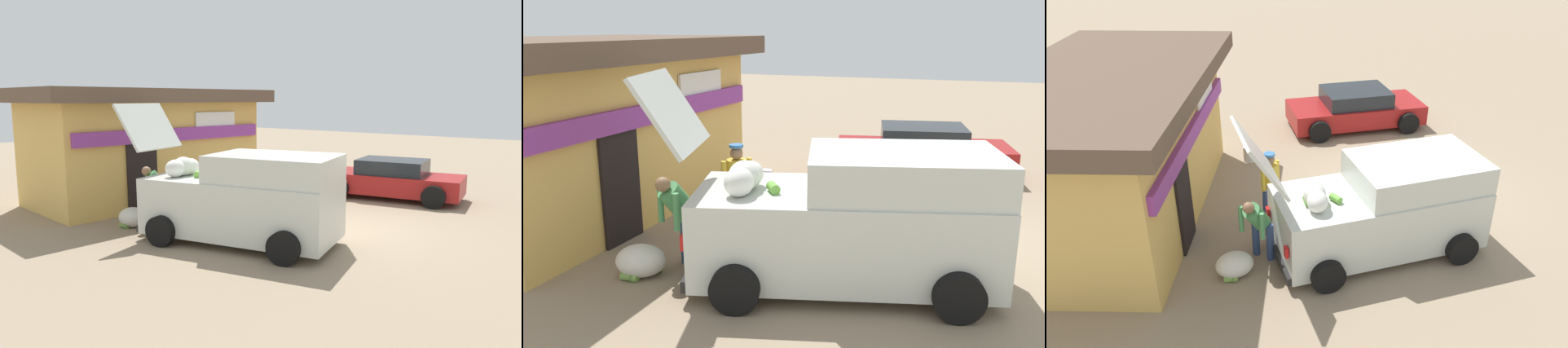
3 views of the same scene
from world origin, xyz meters
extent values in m
plane|color=gray|center=(0.00, 0.00, 0.00)|extent=(60.00, 60.00, 0.00)
cube|color=#E0B259|center=(-0.65, 6.45, 1.47)|extent=(6.61, 3.60, 2.93)
cube|color=purple|center=(-0.75, 4.79, 2.05)|extent=(6.10, 0.50, 0.36)
cube|color=black|center=(-1.90, 4.89, 1.00)|extent=(0.90, 0.12, 2.00)
cube|color=white|center=(0.66, 4.72, 2.35)|extent=(1.50, 0.15, 0.60)
cube|color=brown|center=(-0.65, 6.45, 3.12)|extent=(7.48, 4.47, 0.38)
cube|color=silver|center=(-2.20, 1.04, 0.77)|extent=(2.77, 4.38, 1.19)
cube|color=silver|center=(-2.00, 0.30, 1.64)|extent=(2.30, 2.88, 0.56)
cube|color=black|center=(-1.68, -0.87, 1.61)|extent=(1.47, 0.47, 0.42)
cube|color=silver|center=(-2.81, 3.31, 2.42)|extent=(1.72, 1.07, 1.03)
ellipsoid|color=silver|center=(-2.91, 2.30, 1.55)|extent=(0.46, 0.38, 0.38)
ellipsoid|color=silver|center=(-2.66, 2.33, 1.57)|extent=(0.50, 0.42, 0.42)
ellipsoid|color=silver|center=(-2.46, 2.33, 1.55)|extent=(0.44, 0.37, 0.37)
cylinder|color=#68AC3D|center=(-2.61, 1.94, 1.43)|extent=(0.27, 0.25, 0.13)
cylinder|color=#5D9B3F|center=(-2.67, 2.47, 1.43)|extent=(0.27, 0.17, 0.13)
cube|color=black|center=(-2.74, 3.04, 0.26)|extent=(1.65, 0.52, 0.16)
cube|color=red|center=(-3.41, 2.87, 0.83)|extent=(0.15, 0.09, 0.20)
cube|color=red|center=(-2.08, 3.23, 0.83)|extent=(0.15, 0.09, 0.20)
cylinder|color=black|center=(-2.76, -0.54, 0.32)|extent=(0.38, 0.68, 0.64)
cylinder|color=black|center=(-0.92, -0.04, 0.32)|extent=(0.38, 0.68, 0.64)
cylinder|color=black|center=(-3.48, 2.13, 0.32)|extent=(0.38, 0.68, 0.64)
cylinder|color=black|center=(-1.64, 2.63, 0.32)|extent=(0.38, 0.68, 0.64)
cube|color=maroon|center=(4.26, 0.69, 0.47)|extent=(2.53, 4.37, 0.58)
cube|color=#1E2328|center=(4.26, 0.69, 0.98)|extent=(1.90, 2.24, 0.44)
cylinder|color=black|center=(4.91, 2.24, 0.33)|extent=(0.34, 0.68, 0.65)
cylinder|color=black|center=(3.06, 1.86, 0.33)|extent=(0.34, 0.68, 0.65)
cylinder|color=black|center=(5.47, -0.49, 0.33)|extent=(0.34, 0.68, 0.65)
cylinder|color=black|center=(3.61, -0.87, 0.33)|extent=(0.34, 0.68, 0.65)
cylinder|color=navy|center=(-1.15, 3.30, 0.40)|extent=(0.15, 0.15, 0.79)
cylinder|color=navy|center=(-0.89, 3.09, 0.40)|extent=(0.15, 0.15, 0.79)
cylinder|color=gold|center=(-1.02, 3.20, 1.08)|extent=(0.48, 0.48, 0.56)
sphere|color=#8C6647|center=(-1.02, 3.20, 1.46)|extent=(0.22, 0.22, 0.22)
cylinder|color=#3872B2|center=(-1.02, 3.20, 1.59)|extent=(0.24, 0.24, 0.05)
cylinder|color=gold|center=(-1.20, 3.35, 1.09)|extent=(0.09, 0.09, 0.53)
cylinder|color=gold|center=(-0.83, 3.05, 1.09)|extent=(0.09, 0.09, 0.53)
cylinder|color=navy|center=(-2.50, 3.19, 0.40)|extent=(0.15, 0.15, 0.81)
cylinder|color=navy|center=(-2.32, 3.48, 0.40)|extent=(0.15, 0.15, 0.81)
cylinder|color=#4C9959|center=(-2.55, 3.42, 1.04)|extent=(0.70, 0.61, 0.66)
sphere|color=#8C6647|center=(-2.75, 3.55, 1.36)|extent=(0.22, 0.22, 0.22)
cylinder|color=#4C9959|center=(-2.82, 3.31, 1.00)|extent=(0.09, 0.09, 0.54)
cylinder|color=#4C9959|center=(-2.57, 3.72, 1.00)|extent=(0.09, 0.09, 0.54)
ellipsoid|color=silver|center=(-2.96, 3.86, 0.24)|extent=(0.75, 0.86, 0.48)
cylinder|color=#729B44|center=(-3.16, 3.92, 0.06)|extent=(0.14, 0.27, 0.12)
cylinder|color=#57A647|center=(-2.83, 3.74, 0.07)|extent=(0.26, 0.26, 0.14)
cylinder|color=#5A9042|center=(-3.12, 3.93, 0.07)|extent=(0.24, 0.26, 0.14)
cylinder|color=silver|center=(1.92, 3.87, 0.20)|extent=(0.33, 0.33, 0.40)
camera|label=1|loc=(-9.56, -5.78, 3.03)|focal=33.39mm
camera|label=2|loc=(-9.25, -0.61, 3.52)|focal=38.22mm
camera|label=3|loc=(-10.75, 2.80, 6.31)|focal=35.29mm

